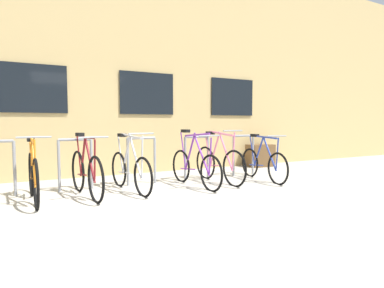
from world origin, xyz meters
TOP-DOWN VIEW (x-y plane):
  - ground_plane at (0.00, 0.00)m, footprint 42.00×42.00m
  - storefront_building at (0.00, 6.25)m, footprint 28.00×6.13m
  - bike_rack at (0.05, 1.90)m, footprint 6.59×0.05m
  - bicycle_silver at (0.29, 1.44)m, footprint 0.44×1.68m
  - bicycle_pink at (2.10, 1.43)m, footprint 0.44×1.70m
  - bicycle_orange at (-1.21, 1.38)m, footprint 0.44×1.69m
  - bicycle_purple at (1.49, 1.30)m, footprint 0.44×1.71m
  - bicycle_maroon at (-0.45, 1.37)m, footprint 0.44×1.69m
  - bicycle_blue at (3.04, 1.22)m, footprint 0.44×1.65m
  - planter_box at (4.30, 2.85)m, footprint 0.70×0.44m

SIDE VIEW (x-z plane):
  - ground_plane at x=0.00m, z-range 0.00..0.00m
  - planter_box at x=4.30m, z-range 0.00..0.60m
  - bicycle_blue at x=3.04m, z-range -0.12..0.84m
  - bicycle_silver at x=0.29m, z-range -0.15..0.90m
  - bicycle_purple at x=1.49m, z-range -0.16..0.92m
  - bicycle_pink at x=2.10m, z-range -0.15..0.93m
  - bicycle_orange at x=-1.21m, z-range -0.12..0.90m
  - bicycle_maroon at x=-0.45m, z-range -0.13..0.91m
  - bike_rack at x=0.05m, z-range 0.09..1.01m
  - storefront_building at x=0.00m, z-range 0.00..5.38m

